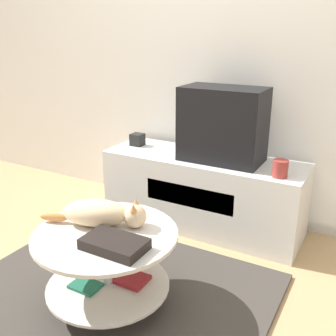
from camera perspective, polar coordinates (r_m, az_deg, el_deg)
ground_plane at (r=2.18m, az=-8.77°, el=-18.67°), size 12.00×12.00×0.00m
wall_back at (r=2.87m, az=7.05°, el=18.59°), size 8.00×0.05×2.60m
rug at (r=2.17m, az=-8.79°, el=-18.46°), size 1.58×1.37×0.02m
tv_stand at (r=2.78m, az=5.02°, el=-3.49°), size 1.39×0.45×0.52m
tv at (r=2.57m, az=7.94°, el=6.24°), size 0.53×0.30×0.48m
speaker at (r=2.95m, az=-4.46°, el=4.14°), size 0.09×0.09×0.09m
mug at (r=2.39m, az=15.98°, el=-0.08°), size 0.09×0.09×0.10m
coffee_table at (r=1.99m, az=-8.80°, el=-12.90°), size 0.69×0.69×0.41m
dvd_box at (r=1.77m, az=-7.77°, el=-10.86°), size 0.28×0.17×0.05m
cat at (r=1.96m, az=-9.64°, el=-6.50°), size 0.51×0.28×0.14m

